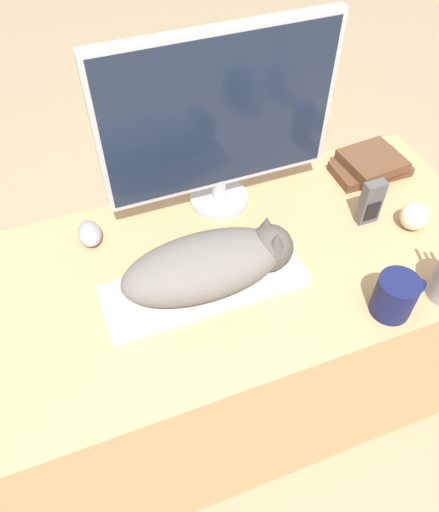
{
  "coord_description": "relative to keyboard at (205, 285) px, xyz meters",
  "views": [
    {
      "loc": [
        -0.31,
        -0.39,
        1.62
      ],
      "look_at": [
        -0.05,
        0.3,
        0.77
      ],
      "focal_mm": 35.0,
      "sensor_mm": 36.0,
      "label": 1
    }
  ],
  "objects": [
    {
      "name": "book_stack",
      "position": [
        0.57,
        0.22,
        0.01
      ],
      "size": [
        0.21,
        0.15,
        0.06
      ],
      "color": "brown",
      "rests_on": "desk"
    },
    {
      "name": "coffee_mug",
      "position": [
        0.36,
        -0.2,
        0.04
      ],
      "size": [
        0.12,
        0.09,
        0.1
      ],
      "color": "#141947",
      "rests_on": "desk"
    },
    {
      "name": "desk",
      "position": [
        0.1,
        0.04,
        -0.37
      ],
      "size": [
        1.31,
        0.62,
        0.71
      ],
      "color": "tan",
      "rests_on": "ground_plane"
    },
    {
      "name": "cat",
      "position": [
        0.02,
        0.0,
        0.07
      ],
      "size": [
        0.4,
        0.17,
        0.13
      ],
      "color": "#66605B",
      "rests_on": "keyboard"
    },
    {
      "name": "baseball",
      "position": [
        0.56,
        0.0,
        0.02
      ],
      "size": [
        0.07,
        0.07,
        0.07
      ],
      "color": "beige",
      "rests_on": "desk"
    },
    {
      "name": "keyboard",
      "position": [
        0.0,
        0.0,
        0.0
      ],
      "size": [
        0.46,
        0.15,
        0.02
      ],
      "color": "silver",
      "rests_on": "desk"
    },
    {
      "name": "ground_plane",
      "position": [
        0.1,
        -0.27,
        -0.72
      ],
      "size": [
        12.0,
        12.0,
        0.0
      ],
      "primitive_type": "plane",
      "color": "#998466"
    },
    {
      "name": "monitor",
      "position": [
        0.13,
        0.26,
        0.24
      ],
      "size": [
        0.57,
        0.15,
        0.47
      ],
      "color": "#B7B7BC",
      "rests_on": "desk"
    },
    {
      "name": "computer_mouse",
      "position": [
        -0.21,
        0.25,
        0.01
      ],
      "size": [
        0.06,
        0.09,
        0.04
      ],
      "color": "gray",
      "rests_on": "desk"
    },
    {
      "name": "phone",
      "position": [
        0.46,
        0.06,
        0.05
      ],
      "size": [
        0.05,
        0.03,
        0.12
      ],
      "color": "#4C4C51",
      "rests_on": "desk"
    }
  ]
}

